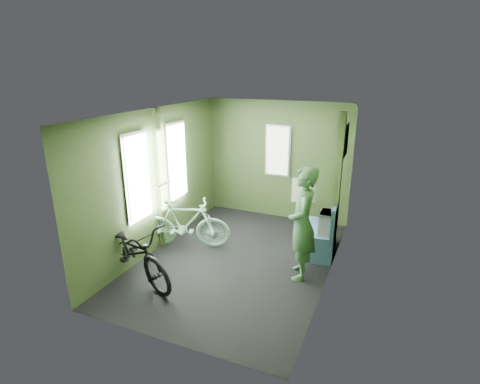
{
  "coord_description": "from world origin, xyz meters",
  "views": [
    {
      "loc": [
        2.08,
        -4.81,
        2.91
      ],
      "look_at": [
        0.0,
        0.1,
        1.1
      ],
      "focal_mm": 28.0,
      "sensor_mm": 36.0,
      "label": 1
    }
  ],
  "objects_px": {
    "waste_box": "(327,236)",
    "bicycle_black": "(136,279)",
    "passenger": "(302,223)",
    "bicycle_mint": "(187,248)",
    "bench_seat": "(321,237)"
  },
  "relations": [
    {
      "from": "waste_box",
      "to": "bicycle_black",
      "type": "bearing_deg",
      "value": -144.92
    },
    {
      "from": "bicycle_mint",
      "to": "waste_box",
      "type": "distance_m",
      "value": 2.31
    },
    {
      "from": "bicycle_mint",
      "to": "waste_box",
      "type": "xyz_separation_m",
      "value": [
        2.21,
        0.55,
        0.39
      ]
    },
    {
      "from": "bicycle_black",
      "to": "waste_box",
      "type": "bearing_deg",
      "value": -32.53
    },
    {
      "from": "passenger",
      "to": "waste_box",
      "type": "distance_m",
      "value": 0.82
    },
    {
      "from": "bicycle_mint",
      "to": "waste_box",
      "type": "height_order",
      "value": "waste_box"
    },
    {
      "from": "bicycle_mint",
      "to": "passenger",
      "type": "distance_m",
      "value": 2.13
    },
    {
      "from": "bicycle_mint",
      "to": "bicycle_black",
      "type": "bearing_deg",
      "value": 153.07
    },
    {
      "from": "bicycle_black",
      "to": "waste_box",
      "type": "relative_size",
      "value": 2.19
    },
    {
      "from": "passenger",
      "to": "bicycle_mint",
      "type": "bearing_deg",
      "value": -107.65
    },
    {
      "from": "passenger",
      "to": "bench_seat",
      "type": "relative_size",
      "value": 1.79
    },
    {
      "from": "bicycle_black",
      "to": "bicycle_mint",
      "type": "xyz_separation_m",
      "value": [
        0.17,
        1.12,
        0.0
      ]
    },
    {
      "from": "bicycle_black",
      "to": "waste_box",
      "type": "height_order",
      "value": "waste_box"
    },
    {
      "from": "bench_seat",
      "to": "bicycle_mint",
      "type": "bearing_deg",
      "value": -165.71
    },
    {
      "from": "passenger",
      "to": "waste_box",
      "type": "height_order",
      "value": "passenger"
    }
  ]
}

